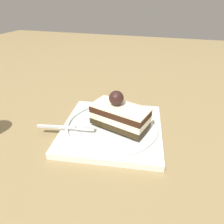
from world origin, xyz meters
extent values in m
plane|color=olive|center=(0.00, 0.00, 0.00)|extent=(2.40, 2.40, 0.00)
cube|color=silver|center=(0.01, 0.00, 0.01)|extent=(0.24, 0.24, 0.01)
torus|color=silver|center=(0.01, 0.00, 0.02)|extent=(0.23, 0.23, 0.01)
cube|color=#312512|center=(-0.01, 0.00, 0.03)|extent=(0.13, 0.09, 0.01)
cube|color=#EEE7C2|center=(-0.01, 0.00, 0.04)|extent=(0.13, 0.09, 0.01)
cube|color=#331A0E|center=(-0.01, 0.00, 0.06)|extent=(0.13, 0.09, 0.01)
cube|color=#F7E6BF|center=(-0.01, 0.00, 0.06)|extent=(0.13, 0.09, 0.00)
sphere|color=#301A18|center=(0.00, -0.01, 0.08)|extent=(0.03, 0.03, 0.03)
cube|color=silver|center=(0.12, 0.05, 0.02)|extent=(0.09, 0.02, 0.00)
cube|color=silver|center=(0.07, 0.04, 0.02)|extent=(0.02, 0.01, 0.00)
cube|color=silver|center=(0.05, 0.04, 0.02)|extent=(0.02, 0.01, 0.00)
cube|color=silver|center=(0.05, 0.04, 0.02)|extent=(0.02, 0.01, 0.00)
cube|color=silver|center=(0.05, 0.03, 0.02)|extent=(0.02, 0.01, 0.00)
cube|color=silver|center=(0.05, 0.03, 0.02)|extent=(0.02, 0.01, 0.00)
camera|label=1|loc=(-0.10, 0.36, 0.27)|focal=32.61mm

